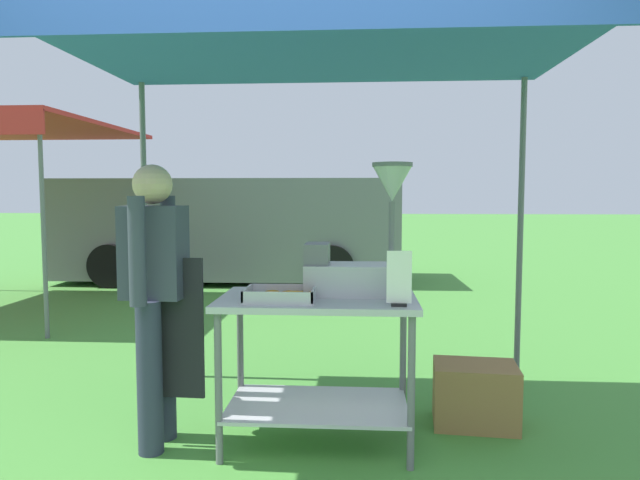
% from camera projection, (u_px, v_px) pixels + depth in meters
% --- Properties ---
extents(ground_plane, '(70.00, 70.00, 0.00)m').
position_uv_depth(ground_plane, '(332.00, 298.00, 7.99)').
color(ground_plane, '#478E38').
extents(stall_canopy, '(3.09, 2.24, 2.35)m').
position_uv_depth(stall_canopy, '(319.00, 49.00, 3.26)').
color(stall_canopy, slate).
rests_on(stall_canopy, ground).
extents(donut_cart, '(1.12, 0.67, 0.86)m').
position_uv_depth(donut_cart, '(318.00, 339.00, 3.29)').
color(donut_cart, '#B7B7BC').
rests_on(donut_cart, ground).
extents(donut_tray, '(0.38, 0.29, 0.07)m').
position_uv_depth(donut_tray, '(283.00, 296.00, 3.15)').
color(donut_tray, '#B7B7BC').
rests_on(donut_tray, donut_cart).
extents(donut_fryer, '(0.62, 0.28, 0.76)m').
position_uv_depth(donut_fryer, '(360.00, 253.00, 3.33)').
color(donut_fryer, '#B7B7BC').
rests_on(donut_fryer, donut_cart).
extents(menu_sign, '(0.13, 0.05, 0.29)m').
position_uv_depth(menu_sign, '(399.00, 282.00, 3.00)').
color(menu_sign, black).
rests_on(menu_sign, donut_cart).
extents(vendor, '(0.45, 0.53, 1.61)m').
position_uv_depth(vendor, '(156.00, 290.00, 3.25)').
color(vendor, '#2D3347').
rests_on(vendor, ground).
extents(supply_crate, '(0.54, 0.41, 0.39)m').
position_uv_depth(supply_crate, '(475.00, 395.00, 3.60)').
color(supply_crate, olive).
rests_on(supply_crate, ground).
extents(van_grey, '(5.56, 2.16, 1.69)m').
position_uv_depth(van_grey, '(231.00, 228.00, 9.71)').
color(van_grey, slate).
rests_on(van_grey, ground).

